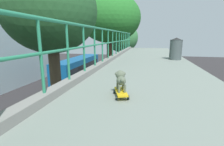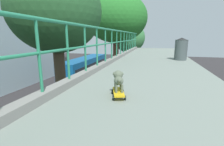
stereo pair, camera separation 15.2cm
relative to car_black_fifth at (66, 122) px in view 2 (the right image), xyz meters
The scene contains 8 objects.
car_black_fifth is the anchor object (origin of this frame).
city_bus 13.04m from the car_black_fifth, 107.89° to the left, with size 2.55×11.78×3.51m.
roadside_tree_mid 7.87m from the car_black_fifth, 59.57° to the right, with size 3.64×3.64×9.20m.
roadside_tree_far 10.21m from the car_black_fifth, 72.51° to the left, with size 5.94×5.94×10.60m.
roadside_tree_farthest 14.16m from the car_black_fifth, 79.63° to the left, with size 4.20×4.20×8.38m.
toy_skateboard 10.30m from the car_black_fifth, 52.78° to the right, with size 0.29×0.46×0.09m.
small_dog 10.36m from the car_black_fifth, 52.65° to the right, with size 0.22×0.35×0.30m.
litter_bin 9.15m from the car_black_fifth, 20.52° to the right, with size 0.47×0.47×0.86m.
Camera 2 is at (1.29, 0.78, 6.55)m, focal length 26.20 mm.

